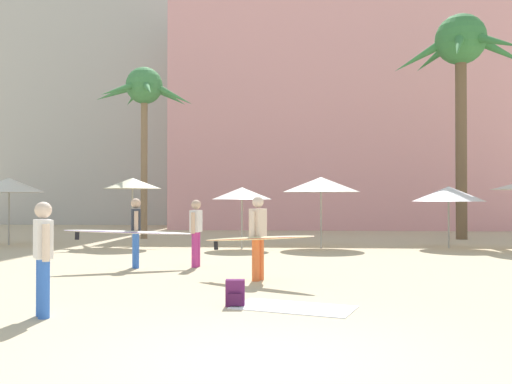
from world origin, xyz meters
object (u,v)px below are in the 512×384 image
(cafe_umbrella_6, at_px, (133,183))
(person_mid_center, at_px, (134,231))
(cafe_umbrella_1, at_px, (9,185))
(beach_towel, at_px, (294,307))
(person_mid_right, at_px, (196,230))
(cafe_umbrella_4, at_px, (321,185))
(backpack, at_px, (235,293))
(person_near_left, at_px, (258,236))
(person_far_right, at_px, (43,254))
(palm_tree_left, at_px, (144,94))
(palm_tree_far_left, at_px, (461,55))
(cafe_umbrella_0, at_px, (242,193))
(cafe_umbrella_5, at_px, (449,194))

(cafe_umbrella_6, height_order, person_mid_center, cafe_umbrella_6)
(cafe_umbrella_1, xyz_separation_m, cafe_umbrella_6, (4.79, -0.45, 0.05))
(beach_towel, xyz_separation_m, person_mid_right, (-2.45, 4.99, 0.91))
(cafe_umbrella_4, height_order, backpack, cafe_umbrella_4)
(cafe_umbrella_6, height_order, person_near_left, cafe_umbrella_6)
(person_mid_center, height_order, person_far_right, person_mid_center)
(palm_tree_left, distance_m, cafe_umbrella_4, 9.31)
(palm_tree_far_left, xyz_separation_m, person_far_right, (-10.66, -16.01, -6.91))
(cafe_umbrella_0, distance_m, beach_towel, 10.44)
(person_mid_center, distance_m, person_far_right, 5.49)
(palm_tree_far_left, distance_m, person_mid_right, 15.49)
(palm_tree_far_left, height_order, person_mid_center, palm_tree_far_left)
(cafe_umbrella_5, height_order, backpack, cafe_umbrella_5)
(person_far_right, bearing_deg, cafe_umbrella_6, -113.48)
(cafe_umbrella_4, bearing_deg, cafe_umbrella_0, -169.90)
(person_near_left, bearing_deg, cafe_umbrella_1, 163.86)
(backpack, distance_m, person_far_right, 2.94)
(cafe_umbrella_5, distance_m, backpack, 12.54)
(cafe_umbrella_6, height_order, backpack, cafe_umbrella_6)
(cafe_umbrella_6, distance_m, beach_towel, 12.16)
(beach_towel, relative_size, person_near_left, 0.75)
(cafe_umbrella_6, xyz_separation_m, beach_towel, (5.73, -10.49, -2.25))
(person_near_left, relative_size, person_far_right, 1.49)
(beach_towel, xyz_separation_m, person_near_left, (-0.75, 2.72, 0.93))
(person_near_left, bearing_deg, person_mid_right, 150.68)
(cafe_umbrella_1, bearing_deg, cafe_umbrella_0, -5.42)
(backpack, bearing_deg, palm_tree_left, -162.00)
(cafe_umbrella_0, bearing_deg, palm_tree_far_left, 29.38)
(person_near_left, bearing_deg, cafe_umbrella_4, 101.85)
(person_mid_right, bearing_deg, person_near_left, -46.51)
(palm_tree_left, height_order, cafe_umbrella_4, palm_tree_left)
(person_near_left, bearing_deg, cafe_umbrella_6, 146.60)
(person_far_right, xyz_separation_m, person_mid_right, (1.15, 5.92, 0.01))
(palm_tree_left, xyz_separation_m, person_near_left, (5.72, -11.85, -5.28))
(person_near_left, bearing_deg, backpack, -69.86)
(cafe_umbrella_4, bearing_deg, cafe_umbrella_6, -179.09)
(cafe_umbrella_5, xyz_separation_m, person_mid_center, (-9.25, -6.24, -0.96))
(backpack, distance_m, person_mid_center, 5.44)
(palm_tree_left, height_order, person_mid_right, palm_tree_left)
(cafe_umbrella_6, distance_m, person_near_left, 9.33)
(person_far_right, bearing_deg, person_mid_right, -135.07)
(cafe_umbrella_4, bearing_deg, person_mid_right, -121.18)
(backpack, xyz_separation_m, person_mid_center, (-2.98, 4.49, 0.72))
(cafe_umbrella_0, bearing_deg, cafe_umbrella_5, 5.57)
(palm_tree_far_left, xyz_separation_m, person_mid_right, (-9.51, -10.10, -6.90))
(cafe_umbrella_1, relative_size, beach_towel, 1.39)
(person_far_right, bearing_deg, cafe_umbrella_4, -145.57)
(person_mid_right, bearing_deg, backpack, -66.04)
(palm_tree_left, xyz_separation_m, cafe_umbrella_5, (11.81, -3.76, -4.35))
(cafe_umbrella_1, height_order, backpack, cafe_umbrella_1)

